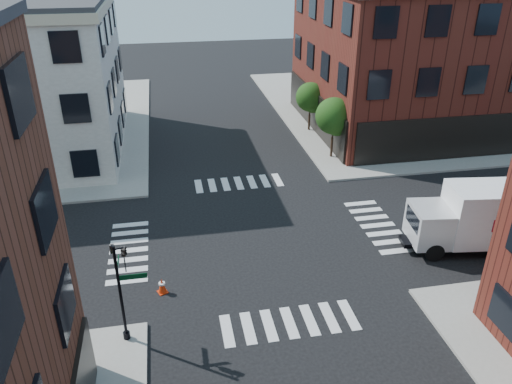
{
  "coord_description": "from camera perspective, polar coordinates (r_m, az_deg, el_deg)",
  "views": [
    {
      "loc": [
        -4.5,
        -23.0,
        14.72
      ],
      "look_at": [
        -0.02,
        0.64,
        2.5
      ],
      "focal_mm": 35.0,
      "sensor_mm": 36.0,
      "label": 1
    }
  ],
  "objects": [
    {
      "name": "ground",
      "position": [
        27.67,
        0.28,
        -5.21
      ],
      "size": [
        120.0,
        120.0,
        0.0
      ],
      "primitive_type": "plane",
      "color": "black",
      "rests_on": "ground"
    },
    {
      "name": "signal_pole",
      "position": [
        20.3,
        -15.15,
        -9.94
      ],
      "size": [
        1.29,
        1.24,
        4.6
      ],
      "color": "black",
      "rests_on": "ground"
    },
    {
      "name": "box_truck",
      "position": [
        28.56,
        25.0,
        -2.61
      ],
      "size": [
        8.05,
        3.35,
        3.56
      ],
      "rotation": [
        0.0,
        0.0,
        -0.13
      ],
      "color": "white",
      "rests_on": "ground"
    },
    {
      "name": "tree_near",
      "position": [
        36.96,
        8.98,
        8.37
      ],
      "size": [
        2.69,
        2.69,
        4.49
      ],
      "color": "black",
      "rests_on": "ground"
    },
    {
      "name": "building_ne",
      "position": [
        47.13,
        22.26,
        14.35
      ],
      "size": [
        25.0,
        16.0,
        12.0
      ],
      "primitive_type": "cube",
      "color": "#4E1A13",
      "rests_on": "ground"
    },
    {
      "name": "traffic_cone",
      "position": [
        23.92,
        -10.69,
        -10.49
      ],
      "size": [
        0.56,
        0.56,
        0.78
      ],
      "rotation": [
        0.0,
        0.0,
        0.41
      ],
      "color": "red",
      "rests_on": "ground"
    },
    {
      "name": "sidewalk_ne",
      "position": [
        52.92,
        18.84,
        9.43
      ],
      "size": [
        30.0,
        30.0,
        0.15
      ],
      "primitive_type": "cube",
      "color": "gray",
      "rests_on": "ground"
    },
    {
      "name": "tree_far",
      "position": [
        42.48,
        6.31,
        10.57
      ],
      "size": [
        2.43,
        2.43,
        4.07
      ],
      "color": "black",
      "rests_on": "ground"
    }
  ]
}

